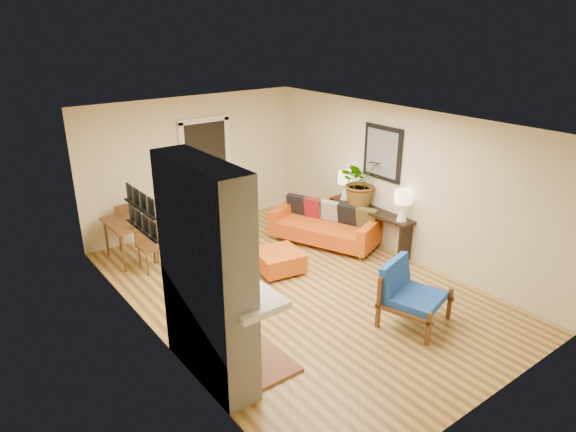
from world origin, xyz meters
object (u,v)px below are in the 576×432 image
Objects in this scene: sofa at (326,225)px; lamp_far at (346,182)px; lamp_near at (403,202)px; houseplant at (361,181)px; console_table at (370,216)px; ottoman at (279,260)px; blue_chair at (408,290)px; dining_table at (132,228)px.

lamp_far reaches higher than sofa.
houseplant is (-0.01, 0.99, 0.12)m from lamp_near.
sofa is 0.83m from console_table.
ottoman is (-1.44, -0.46, -0.13)m from sofa.
blue_chair reaches higher than console_table.
ottoman is 2.17m from houseplant.
lamp_far is (3.65, -1.43, 0.49)m from dining_table.
console_table is (0.50, -0.62, 0.24)m from sofa.
lamp_near reaches higher than dining_table.
lamp_near is (1.40, 1.37, 0.60)m from blue_chair.
lamp_near is (3.65, -2.82, 0.49)m from dining_table.
blue_chair reaches higher than sofa.
houseplant is (-0.01, 0.26, 0.61)m from console_table.
blue_chair is (0.55, -2.25, 0.26)m from ottoman.
ottoman is 0.89× the size of houseplant.
console_table is at bearing -90.00° from lamp_far.
dining_table is 4.12m from houseplant.
console_table is at bearing -50.78° from sofa.
lamp_far is at bearing 88.61° from houseplant.
sofa is 1.04m from houseplant.
console_table is at bearing 56.37° from blue_chair.
lamp_near is at bearing -90.00° from console_table.
sofa is 1.16× the size of console_table.
sofa reaches higher than console_table.
houseplant is at bearing 90.58° from lamp_near.
ottoman is at bearing -162.33° from sofa.
blue_chair is 4.76m from dining_table.
dining_table is at bearing 131.34° from ottoman.
lamp_far is (1.94, 0.51, 0.86)m from ottoman.
blue_chair is 0.55× the size of console_table.
ottoman is 2.61m from dining_table.
sofa is 3.49m from dining_table.
houseplant is (1.93, 0.10, 0.98)m from ottoman.
ottoman is 0.51× the size of dining_table.
lamp_near reaches higher than blue_chair.
lamp_near reaches higher than ottoman.
lamp_near reaches higher than console_table.
blue_chair is 3.16m from lamp_far.
console_table is at bearing -29.85° from dining_table.
lamp_far is at bearing 6.15° from sofa.
houseplant reaches higher than dining_table.
ottoman is at bearing -165.21° from lamp_far.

